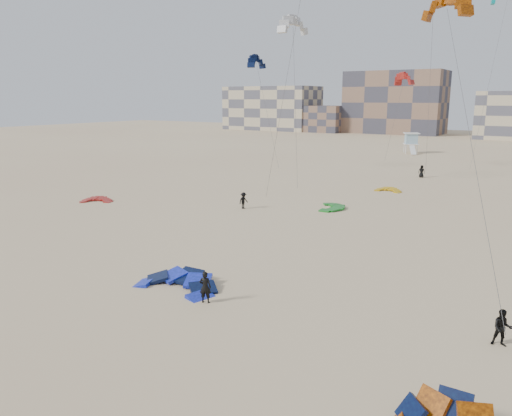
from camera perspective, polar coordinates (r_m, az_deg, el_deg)
The scene contains 17 objects.
ground at distance 24.67m, azimuth -13.43°, elevation -12.54°, with size 320.00×320.00×0.00m, color beige.
kite_ground_blue at distance 28.39m, azimuth -9.02°, elevation -8.94°, with size 4.79×4.90×1.20m, color #222FF7, non-canonical shape.
kite_ground_red at distance 53.22m, azimuth -17.75°, elevation 0.71°, with size 2.93×3.07×0.70m, color #B22F18, non-canonical shape.
kite_ground_green at distance 48.11m, azimuth 8.58°, elevation -0.03°, with size 3.46×3.66×0.43m, color #1F812B, non-canonical shape.
kite_ground_yellow at distance 58.24m, azimuth 14.85°, elevation 1.86°, with size 2.72×2.83×0.66m, color #C58A08, non-canonical shape.
kitesurfer_main at distance 25.92m, azimuth -5.83°, elevation -8.98°, with size 0.61×0.40×1.68m, color black.
kitesurfer_b at distance 23.97m, azimuth 26.32°, elevation -12.19°, with size 0.79×0.61×1.62m, color black.
kitesurfer_c at distance 47.32m, azimuth -1.44°, elevation 0.86°, with size 1.01×0.58×1.56m, color black.
kitesurfer_e at distance 69.56m, azimuth 18.40°, elevation 4.00°, with size 0.80×0.52×1.65m, color black.
kite_fly_orange at distance 44.24m, azimuth 20.99°, elevation 20.56°, with size 10.73×24.33×17.57m.
kite_fly_grey at distance 60.09m, azimuth 4.26°, elevation 19.95°, with size 6.73×8.80×18.49m.
kite_fly_navy at distance 71.17m, azimuth 0.04°, elevation 16.25°, with size 6.46×3.51×15.21m.
kite_fly_red at distance 76.20m, azimuth 16.55°, elevation 13.83°, with size 4.84×4.85×13.16m.
lifeguard_tower_far at distance 100.20m, azimuth 17.28°, elevation 7.10°, with size 3.61×5.73×3.84m.
condo_west_a at distance 169.07m, azimuth 1.85°, elevation 11.33°, with size 30.00×15.00×14.00m, color #C4B48F.
condo_west_b at distance 156.34m, azimuth 15.61°, elevation 11.53°, with size 28.00×14.00×18.00m, color #81614E.
condo_fill_left at distance 158.05m, azimuth 7.80°, elevation 10.06°, with size 12.00×10.00×8.00m, color #81614E.
Camera 1 is at (16.40, -15.29, 10.28)m, focal length 35.00 mm.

